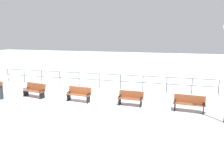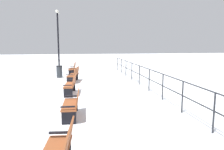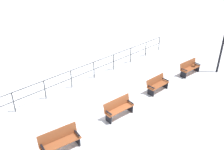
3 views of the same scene
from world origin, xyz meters
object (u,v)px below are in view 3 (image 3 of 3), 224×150
at_px(bench_third, 119,108).
at_px(bench_fifth, 190,67).
at_px(bench_fourth, 157,84).
at_px(bench_second, 60,140).

bearing_deg(bench_third, bench_fifth, 93.99).
bearing_deg(bench_third, bench_fourth, 96.58).
bearing_deg(bench_second, bench_third, 98.35).
xyz_separation_m(bench_fourth, bench_fifth, (0.18, 3.37, 0.03)).
height_order(bench_second, bench_third, bench_second).
relative_size(bench_third, bench_fifth, 0.95).
height_order(bench_fourth, bench_fifth, bench_fifth).
relative_size(bench_second, bench_third, 1.05).
xyz_separation_m(bench_second, bench_third, (0.08, 3.35, 0.01)).
xyz_separation_m(bench_second, bench_fourth, (-0.04, 6.71, -0.03)).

